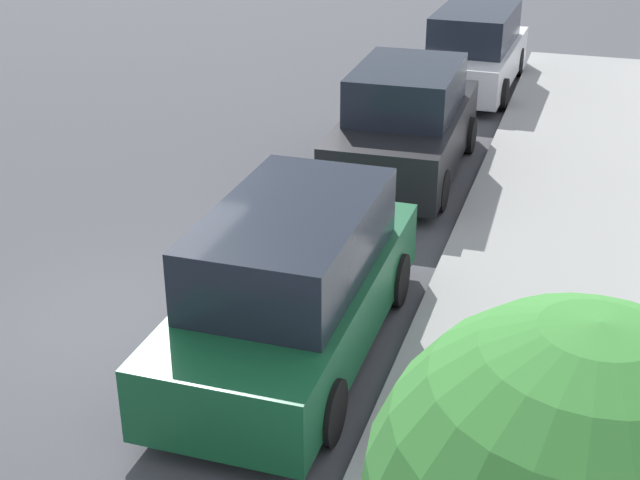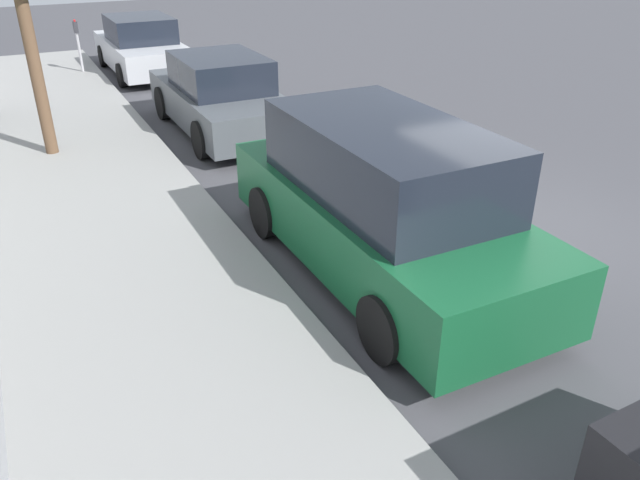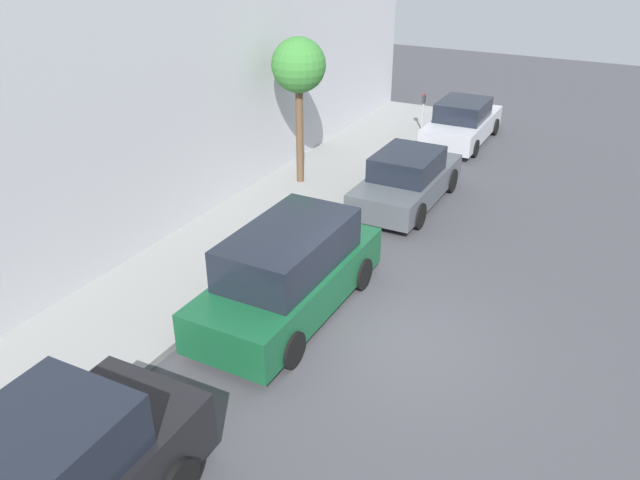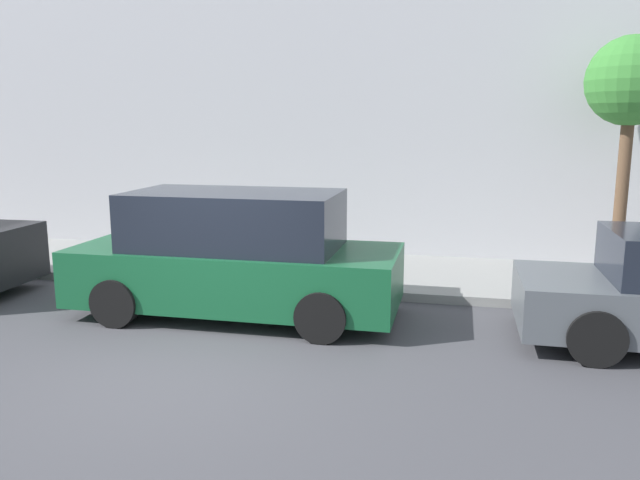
{
  "view_description": "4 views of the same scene",
  "coord_description": "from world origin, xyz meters",
  "px_view_note": "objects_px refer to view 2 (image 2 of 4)",
  "views": [
    {
      "loc": [
        5.33,
        -8.62,
        5.83
      ],
      "look_at": [
        2.22,
        1.13,
        1.0
      ],
      "focal_mm": 50.0,
      "sensor_mm": 36.0,
      "label": 1
    },
    {
      "loc": [
        5.95,
        5.78,
        3.95
      ],
      "look_at": [
        3.4,
        0.72,
        1.0
      ],
      "focal_mm": 35.0,
      "sensor_mm": 36.0,
      "label": 2
    },
    {
      "loc": [
        -3.36,
        9.31,
        7.21
      ],
      "look_at": [
        2.29,
        -1.35,
        1.0
      ],
      "focal_mm": 35.0,
      "sensor_mm": 36.0,
      "label": 3
    },
    {
      "loc": [
        -6.45,
        -3.19,
        2.91
      ],
      "look_at": [
        3.39,
        -0.99,
        1.0
      ],
      "focal_mm": 35.0,
      "sensor_mm": 36.0,
      "label": 4
    }
  ],
  "objects_px": {
    "parked_minivan_third": "(382,203)",
    "parking_meter_near": "(78,40)",
    "parked_sedan_nearest": "(142,47)",
    "parked_sedan_second": "(221,97)"
  },
  "relations": [
    {
      "from": "parked_minivan_third",
      "to": "parking_meter_near",
      "type": "relative_size",
      "value": 3.61
    },
    {
      "from": "parked_minivan_third",
      "to": "parked_sedan_nearest",
      "type": "bearing_deg",
      "value": -89.49
    },
    {
      "from": "parking_meter_near",
      "to": "parked_sedan_nearest",
      "type": "bearing_deg",
      "value": 169.32
    },
    {
      "from": "parked_sedan_second",
      "to": "parking_meter_near",
      "type": "xyz_separation_m",
      "value": [
        1.83,
        -6.43,
        0.26
      ]
    },
    {
      "from": "parked_sedan_nearest",
      "to": "parking_meter_near",
      "type": "height_order",
      "value": "parked_sedan_nearest"
    },
    {
      "from": "parked_sedan_second",
      "to": "parked_minivan_third",
      "type": "height_order",
      "value": "parked_minivan_third"
    },
    {
      "from": "parked_minivan_third",
      "to": "parking_meter_near",
      "type": "height_order",
      "value": "parked_minivan_third"
    },
    {
      "from": "parked_sedan_nearest",
      "to": "parked_sedan_second",
      "type": "relative_size",
      "value": 1.0
    },
    {
      "from": "parked_sedan_nearest",
      "to": "parking_meter_near",
      "type": "relative_size",
      "value": 3.32
    },
    {
      "from": "parked_minivan_third",
      "to": "parking_meter_near",
      "type": "bearing_deg",
      "value": -82.31
    }
  ]
}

